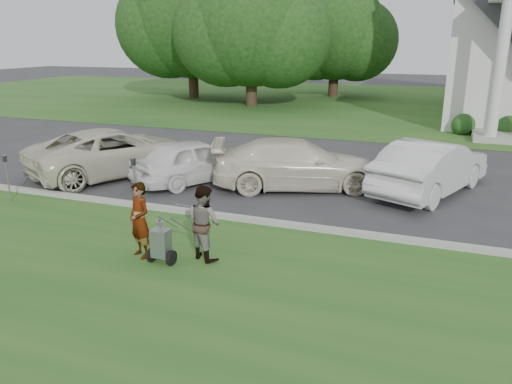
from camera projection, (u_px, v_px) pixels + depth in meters
The scene contains 16 objects.
ground at pixel (234, 229), 12.23m from camera, with size 120.00×120.00×0.00m, color #333335.
grass_strip at pixel (173, 282), 9.54m from camera, with size 80.00×7.00×0.01m, color #25591E.
church_lawn at pixel (378, 103), 36.40m from camera, with size 80.00×30.00×0.01m, color #25591E.
curb at pixel (243, 219), 12.70m from camera, with size 80.00×0.18×0.15m, color #9E9E93.
tree_left at pixel (251, 29), 33.09m from camera, with size 10.63×8.40×9.71m.
tree_far at pixel (191, 22), 37.62m from camera, with size 11.64×9.20×10.73m.
tree_back at pixel (335, 35), 39.03m from camera, with size 9.61×7.60×8.89m.
striping_cart at pixel (161, 244), 10.23m from camera, with size 0.55×1.09×1.01m.
person_left at pixel (140, 221), 10.44m from camera, with size 0.59×0.39×1.63m, color #999999.
person_right at pixel (204, 223), 10.37m from camera, with size 0.77×0.60×1.59m, color #999999.
parking_meter_near at pixel (134, 178), 13.16m from camera, with size 0.11×0.10×1.50m.
parking_meter_far at pixel (7, 173), 14.05m from camera, with size 0.10×0.09×1.36m.
car_a at pixel (114, 152), 16.93m from camera, with size 2.63×5.70×1.58m, color beige.
car_b at pixel (195, 160), 16.07m from camera, with size 1.68×4.16×1.42m, color white.
car_c at pixel (297, 164), 15.43m from camera, with size 2.12×5.22×1.51m, color #EFE6CB.
car_d at pixel (431, 167), 14.87m from camera, with size 1.71×4.90×1.61m, color silver.
Camera 1 is at (4.50, -10.51, 4.46)m, focal length 35.00 mm.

